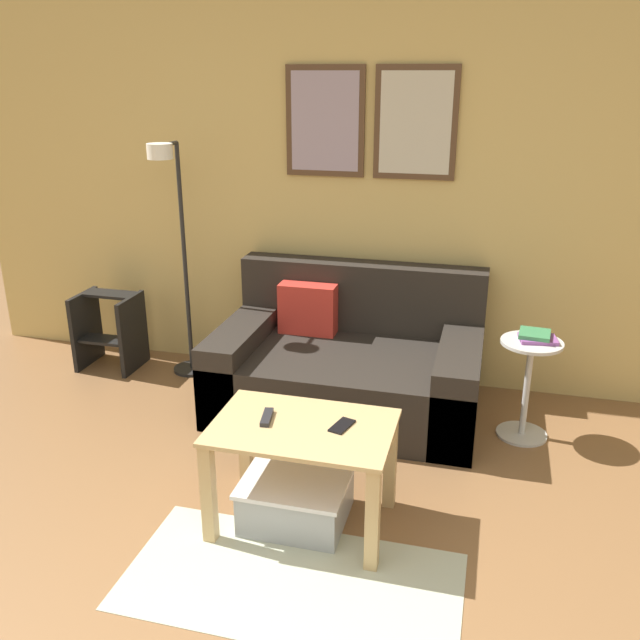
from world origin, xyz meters
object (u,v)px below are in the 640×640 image
coffee_table (303,448)px  step_stool (109,329)px  storage_bin (296,498)px  couch (349,365)px  book_stack (536,336)px  floor_lamp (176,245)px  remote_control (267,417)px  cell_phone (342,426)px  side_table (528,380)px

coffee_table → step_stool: step_stool is taller
coffee_table → storage_bin: bearing=165.1°
step_stool → couch: bearing=-5.1°
book_stack → floor_lamp: bearing=174.1°
remote_control → step_stool: size_ratio=0.29×
book_stack → step_stool: 2.83m
book_stack → remote_control: book_stack is taller
floor_lamp → book_stack: 2.26m
floor_lamp → cell_phone: bearing=-43.0°
remote_control → couch: bearing=74.5°
storage_bin → cell_phone: (0.20, 0.03, 0.39)m
storage_bin → step_stool: size_ratio=0.92×
floor_lamp → storage_bin: bearing=-48.2°
storage_bin → cell_phone: cell_phone is taller
side_table → book_stack: size_ratio=2.69×
coffee_table → storage_bin: 0.28m
coffee_table → storage_bin: size_ratio=1.66×
coffee_table → step_stool: size_ratio=1.52×
cell_phone → book_stack: bearing=67.3°
cell_phone → step_stool: step_stool is taller
side_table → step_stool: (-2.78, 0.28, -0.07)m
side_table → book_stack: 0.26m
storage_bin → remote_control: (-0.13, 0.01, 0.40)m
storage_bin → side_table: side_table is taller
side_table → remote_control: size_ratio=3.86×
floor_lamp → side_table: (2.21, -0.25, -0.57)m
couch → remote_control: couch is taller
cell_phone → couch: bearing=116.3°
storage_bin → remote_control: 0.42m
couch → remote_control: bearing=-95.6°
couch → book_stack: size_ratio=7.24×
couch → cell_phone: size_ratio=11.13×
coffee_table → book_stack: book_stack is taller
cell_phone → side_table: bearing=67.4°
book_stack → cell_phone: bearing=-128.3°
storage_bin → remote_control: remote_control is taller
floor_lamp → cell_phone: 1.94m
remote_control → step_stool: 2.11m
couch → coffee_table: couch is taller
storage_bin → cell_phone: bearing=7.1°
couch → floor_lamp: size_ratio=1.00×
floor_lamp → remote_control: bearing=-51.4°
coffee_table → side_table: bearing=47.4°
couch → step_stool: (-1.74, 0.15, 0.01)m
book_stack → remote_control: bearing=-137.4°
side_table → cell_phone: (-0.82, -1.04, 0.16)m
side_table → step_stool: bearing=174.3°
coffee_table → side_table: side_table is taller
floor_lamp → couch: bearing=-6.3°
side_table → book_stack: book_stack is taller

